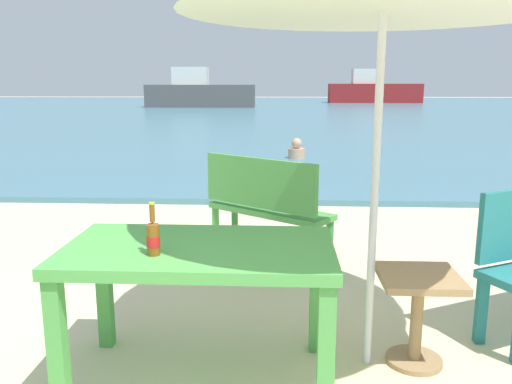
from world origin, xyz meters
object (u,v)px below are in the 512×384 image
picnic_table_green (200,265)px  boat_barge (373,91)px  beer_bottle_amber (153,237)px  swimmer_person (297,150)px  boat_cargo_ship (199,93)px  bench_green_right (265,202)px  side_table_wood (417,305)px

picnic_table_green → boat_barge: boat_barge is taller
beer_bottle_amber → boat_barge: bearing=79.0°
swimmer_person → boat_cargo_ship: boat_cargo_ship is taller
picnic_table_green → boat_cargo_ship: bearing=98.9°
bench_green_right → side_table_wood: bearing=-62.3°
swimmer_person → boat_barge: size_ratio=0.06×
side_table_wood → boat_cargo_ship: bearing=101.1°
side_table_wood → swimmer_person: side_table_wood is taller
beer_bottle_amber → picnic_table_green: bearing=39.7°
boat_cargo_ship → boat_barge: (12.33, 8.32, 0.03)m
picnic_table_green → bench_green_right: (0.28, 1.97, -0.11)m
picnic_table_green → bench_green_right: bearing=81.9°
side_table_wood → picnic_table_green: bearing=-169.6°
beer_bottle_amber → bench_green_right: beer_bottle_amber is taller
beer_bottle_amber → boat_barge: boat_barge is taller
bench_green_right → boat_cargo_ship: bearing=100.0°
swimmer_person → boat_barge: boat_barge is taller
bench_green_right → boat_cargo_ship: boat_cargo_ship is taller
side_table_wood → boat_barge: 39.54m
side_table_wood → boat_cargo_ship: (-6.05, 30.71, 0.62)m
side_table_wood → boat_barge: bearing=80.9°
swimmer_person → bench_green_right: bearing=-94.2°
beer_bottle_amber → boat_barge: size_ratio=0.04×
boat_cargo_ship → boat_barge: size_ratio=0.97×
beer_bottle_amber → side_table_wood: 1.54m
beer_bottle_amber → boat_cargo_ship: boat_cargo_ship is taller
side_table_wood → boat_cargo_ship: 31.31m
bench_green_right → boat_cargo_ship: size_ratio=0.17×
picnic_table_green → boat_cargo_ship: size_ratio=0.21×
beer_bottle_amber → swimmer_person: 8.31m
side_table_wood → boat_barge: size_ratio=0.08×
beer_bottle_amber → swimmer_person: beer_bottle_amber is taller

